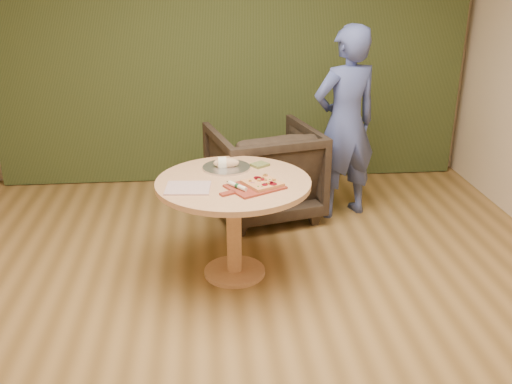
{
  "coord_description": "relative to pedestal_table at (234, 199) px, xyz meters",
  "views": [
    {
      "loc": [
        -0.28,
        -2.94,
        2.18
      ],
      "look_at": [
        0.01,
        0.25,
        0.88
      ],
      "focal_mm": 40.0,
      "sensor_mm": 36.0,
      "label": 1
    }
  ],
  "objects": [
    {
      "name": "flatbread_pizza",
      "position": [
        0.19,
        -0.14,
        0.17
      ],
      "size": [
        0.3,
        0.3,
        0.04
      ],
      "rotation": [
        0.0,
        0.0,
        0.5
      ],
      "color": "#E69D59",
      "rests_on": "pizza_paddle"
    },
    {
      "name": "newspaper",
      "position": [
        -0.32,
        -0.13,
        0.15
      ],
      "size": [
        0.32,
        0.28,
        0.01
      ],
      "primitive_type": "cube",
      "rotation": [
        0.0,
        0.0,
        -0.09
      ],
      "color": "white",
      "rests_on": "pedestal_table"
    },
    {
      "name": "room_shell",
      "position": [
        0.1,
        -0.81,
        0.79
      ],
      "size": [
        5.04,
        6.04,
        2.84
      ],
      "color": "olive",
      "rests_on": "ground"
    },
    {
      "name": "armchair",
      "position": [
        0.33,
        1.07,
        -0.15
      ],
      "size": [
        1.07,
        1.03,
        0.92
      ],
      "primitive_type": "imported",
      "rotation": [
        0.0,
        0.0,
        3.38
      ],
      "color": "black",
      "rests_on": "ground"
    },
    {
      "name": "curtain",
      "position": [
        0.1,
        2.09,
        0.79
      ],
      "size": [
        4.8,
        0.14,
        2.78
      ],
      "primitive_type": "cube",
      "color": "#2C3819",
      "rests_on": "ground"
    },
    {
      "name": "green_packet",
      "position": [
        0.22,
        0.29,
        0.15
      ],
      "size": [
        0.16,
        0.15,
        0.02
      ],
      "primitive_type": "cube",
      "rotation": [
        0.0,
        0.0,
        0.61
      ],
      "color": "#4F5B28",
      "rests_on": "pedestal_table"
    },
    {
      "name": "bread_roll",
      "position": [
        -0.05,
        0.26,
        0.18
      ],
      "size": [
        0.19,
        0.09,
        0.09
      ],
      "color": "#E5BB8B",
      "rests_on": "serving_tray"
    },
    {
      "name": "person_standing",
      "position": [
        1.04,
        1.02,
        0.25
      ],
      "size": [
        0.72,
        0.59,
        1.71
      ],
      "primitive_type": "imported",
      "rotation": [
        0.0,
        0.0,
        3.46
      ],
      "color": "#435296",
      "rests_on": "ground"
    },
    {
      "name": "cutlery_roll",
      "position": [
        0.02,
        -0.19,
        0.17
      ],
      "size": [
        0.14,
        0.17,
        0.03
      ],
      "rotation": [
        0.0,
        0.0,
        0.65
      ],
      "color": "white",
      "rests_on": "pizza_paddle"
    },
    {
      "name": "serving_tray",
      "position": [
        -0.04,
        0.26,
        0.15
      ],
      "size": [
        0.36,
        0.36,
        0.02
      ],
      "color": "silver",
      "rests_on": "pedestal_table"
    },
    {
      "name": "pizza_paddle",
      "position": [
        0.13,
        -0.16,
        0.15
      ],
      "size": [
        0.47,
        0.41,
        0.01
      ],
      "rotation": [
        0.0,
        0.0,
        0.5
      ],
      "color": "maroon",
      "rests_on": "pedestal_table"
    },
    {
      "name": "pedestal_table",
      "position": [
        0.0,
        0.0,
        0.0
      ],
      "size": [
        1.1,
        1.1,
        0.75
      ],
      "rotation": [
        0.0,
        0.0,
        0.26
      ],
      "color": "tan",
      "rests_on": "ground"
    }
  ]
}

